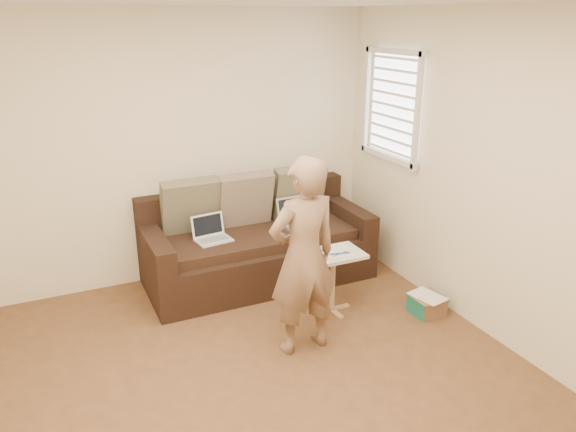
# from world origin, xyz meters

# --- Properties ---
(floor) EXTENTS (4.50, 4.50, 0.00)m
(floor) POSITION_xyz_m (0.00, 0.00, 0.00)
(floor) COLOR brown
(floor) RESTS_ON ground
(wall_back) EXTENTS (4.00, 0.00, 4.00)m
(wall_back) POSITION_xyz_m (0.00, 2.25, 1.30)
(wall_back) COLOR beige
(wall_back) RESTS_ON ground
(wall_right) EXTENTS (0.00, 4.50, 4.50)m
(wall_right) POSITION_xyz_m (2.00, 0.00, 1.30)
(wall_right) COLOR beige
(wall_right) RESTS_ON ground
(window_blinds) EXTENTS (0.12, 0.88, 1.08)m
(window_blinds) POSITION_xyz_m (1.95, 1.50, 1.70)
(window_blinds) COLOR white
(window_blinds) RESTS_ON wall_right
(sofa) EXTENTS (2.20, 0.95, 0.85)m
(sofa) POSITION_xyz_m (0.65, 1.77, 0.42)
(sofa) COLOR black
(sofa) RESTS_ON ground
(pillow_left) EXTENTS (0.55, 0.29, 0.57)m
(pillow_left) POSITION_xyz_m (0.05, 2.02, 0.79)
(pillow_left) COLOR #615947
(pillow_left) RESTS_ON sofa
(pillow_mid) EXTENTS (0.55, 0.27, 0.57)m
(pillow_mid) POSITION_xyz_m (0.60, 1.99, 0.79)
(pillow_mid) COLOR #715F51
(pillow_mid) RESTS_ON sofa
(pillow_right) EXTENTS (0.55, 0.28, 0.57)m
(pillow_right) POSITION_xyz_m (1.20, 2.01, 0.79)
(pillow_right) COLOR #615947
(pillow_right) RESTS_ON sofa
(laptop_silver) EXTENTS (0.40, 0.30, 0.26)m
(laptop_silver) POSITION_xyz_m (1.10, 1.72, 0.52)
(laptop_silver) COLOR #B7BABC
(laptop_silver) RESTS_ON sofa
(laptop_white) EXTENTS (0.35, 0.27, 0.23)m
(laptop_white) POSITION_xyz_m (0.18, 1.72, 0.52)
(laptop_white) COLOR white
(laptop_white) RESTS_ON sofa
(person) EXTENTS (0.60, 0.43, 1.58)m
(person) POSITION_xyz_m (0.51, 0.50, 0.79)
(person) COLOR brown
(person) RESTS_ON ground
(side_table) EXTENTS (0.52, 0.36, 0.57)m
(side_table) POSITION_xyz_m (1.01, 0.91, 0.28)
(side_table) COLOR silver
(side_table) RESTS_ON ground
(drinking_glass) EXTENTS (0.07, 0.07, 0.12)m
(drinking_glass) POSITION_xyz_m (0.86, 0.99, 0.63)
(drinking_glass) COLOR silver
(drinking_glass) RESTS_ON side_table
(scissors) EXTENTS (0.19, 0.12, 0.02)m
(scissors) POSITION_xyz_m (1.04, 0.86, 0.58)
(scissors) COLOR silver
(scissors) RESTS_ON side_table
(paper_on_table) EXTENTS (0.25, 0.33, 0.00)m
(paper_on_table) POSITION_xyz_m (1.06, 0.93, 0.57)
(paper_on_table) COLOR white
(paper_on_table) RESTS_ON side_table
(striped_box) EXTENTS (0.28, 0.28, 0.17)m
(striped_box) POSITION_xyz_m (1.75, 0.51, 0.09)
(striped_box) COLOR red
(striped_box) RESTS_ON ground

